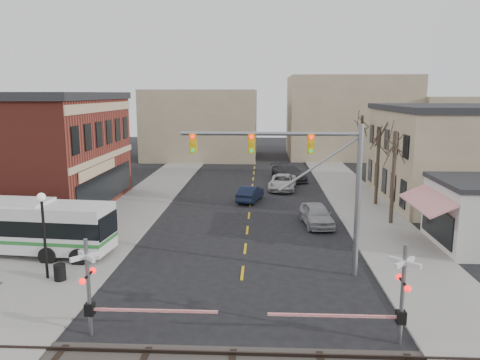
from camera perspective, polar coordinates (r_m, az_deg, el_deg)
name	(u,v)px	position (r m, az deg, el deg)	size (l,w,h in m)	color
ground	(241,288)	(23.76, 0.08, -13.08)	(160.00, 160.00, 0.00)	black
sidewalk_west	(148,197)	(44.08, -11.11, -2.04)	(5.00, 60.00, 0.12)	gray
sidewalk_east	(356,199)	(43.64, 13.92, -2.29)	(5.00, 60.00, 0.12)	gray
tree_east_a	(393,178)	(35.57, 18.19, 0.26)	(0.28, 0.28, 6.75)	#382B21
tree_east_b	(377,168)	(41.40, 16.40, 1.44)	(0.28, 0.28, 6.30)	#382B21
tree_east_c	(361,151)	(49.12, 14.50, 3.43)	(0.28, 0.28, 7.20)	#382B21
transit_bus	(10,225)	(31.04, -26.27, -4.99)	(12.50, 3.80, 3.17)	silver
traffic_signal_mast	(308,169)	(24.16, 8.30, 1.33)	(9.24, 0.30, 8.00)	gray
rr_crossing_west	(99,289)	(19.62, -16.79, -12.58)	(5.60, 1.36, 4.00)	gray
rr_crossing_east	(391,296)	(19.13, 17.93, -13.26)	(5.60, 1.36, 4.00)	gray
street_lamp	(43,218)	(25.65, -22.89, -4.29)	(0.44, 0.44, 4.50)	black
trash_bin	(60,272)	(25.95, -21.10, -10.45)	(0.60, 0.60, 0.83)	black
car_a	(316,214)	(34.61, 9.31, -4.17)	(1.91, 4.75, 1.62)	#9D9EA2
car_b	(250,193)	(41.74, 1.25, -1.65)	(1.48, 4.25, 1.40)	#161F37
car_c	(283,182)	(46.86, 5.21, -0.28)	(2.49, 5.41, 1.50)	silver
car_d	(289,173)	(52.00, 5.98, 0.88)	(2.33, 5.74, 1.67)	#38383C
pedestrian_near	(92,245)	(28.08, -17.58, -7.54)	(0.67, 0.44, 1.85)	#5F544C
pedestrian_far	(91,227)	(31.51, -17.68, -5.51)	(0.93, 0.72, 1.91)	#373D61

